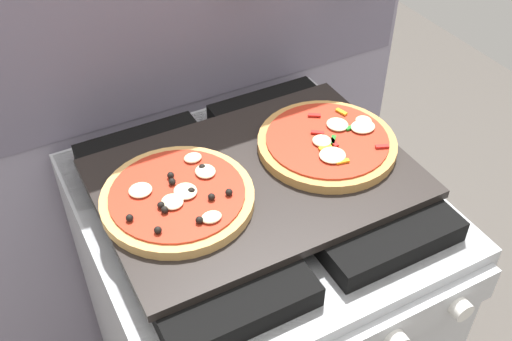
{
  "coord_description": "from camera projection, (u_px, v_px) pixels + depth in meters",
  "views": [
    {
      "loc": [
        -0.37,
        -0.69,
        1.61
      ],
      "look_at": [
        0.0,
        0.0,
        0.93
      ],
      "focal_mm": 42.22,
      "sensor_mm": 36.0,
      "label": 1
    }
  ],
  "objects": [
    {
      "name": "kitchen_backsplash",
      "position": [
        188.0,
        130.0,
        1.35
      ],
      "size": [
        1.1,
        0.09,
        1.55
      ],
      "color": "gray",
      "rests_on": "ground_plane"
    },
    {
      "name": "pizza_left",
      "position": [
        178.0,
        197.0,
        0.99
      ],
      "size": [
        0.25,
        0.25,
        0.03
      ],
      "color": "tan",
      "rests_on": "baking_tray"
    },
    {
      "name": "baking_tray",
      "position": [
        256.0,
        178.0,
        1.05
      ],
      "size": [
        0.54,
        0.38,
        0.02
      ],
      "primitive_type": "cube",
      "color": "black",
      "rests_on": "stove"
    },
    {
      "name": "stove",
      "position": [
        256.0,
        331.0,
        1.35
      ],
      "size": [
        0.6,
        0.64,
        0.9
      ],
      "color": "#B7BABF",
      "rests_on": "ground_plane"
    },
    {
      "name": "pizza_right",
      "position": [
        328.0,
        143.0,
        1.1
      ],
      "size": [
        0.25,
        0.25,
        0.03
      ],
      "color": "#C18947",
      "rests_on": "baking_tray"
    }
  ]
}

